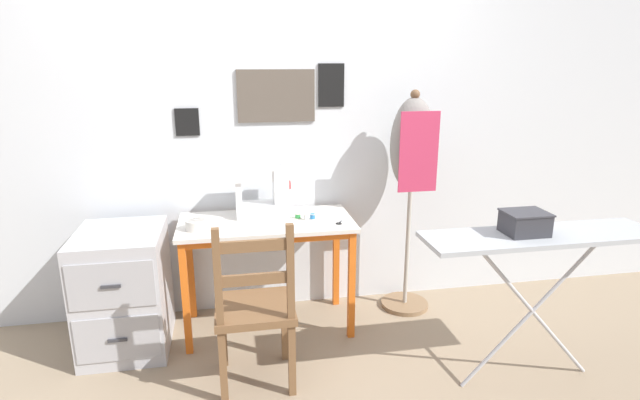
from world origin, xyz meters
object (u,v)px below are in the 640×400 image
scissors (340,222)px  thread_spool_near_machine (298,216)px  storage_box (525,223)px  fabric_bowl (197,224)px  ironing_board (541,243)px  thread_spool_mid_table (306,217)px  thread_spool_far_edge (313,216)px  dress_form (412,159)px  filing_cabinet (124,290)px  wooden_chair (255,309)px  sewing_machine (265,193)px

scissors → thread_spool_near_machine: (-0.24, 0.13, 0.01)m
storage_box → thread_spool_near_machine: bearing=141.9°
fabric_bowl → ironing_board: (1.70, -0.71, 0.03)m
thread_spool_mid_table → fabric_bowl: bearing=-174.0°
scissors → thread_spool_far_edge: size_ratio=3.08×
dress_form → ironing_board: (0.35, -0.89, -0.26)m
scissors → storage_box: (0.77, -0.66, 0.17)m
thread_spool_mid_table → filing_cabinet: bearing=-177.9°
filing_cabinet → storage_box: storage_box is taller
filing_cabinet → wooden_chair: bearing=-34.8°
wooden_chair → dress_form: dress_form is taller
filing_cabinet → dress_form: 1.92m
sewing_machine → thread_spool_mid_table: 0.29m
sewing_machine → wooden_chair: sewing_machine is taller
filing_cabinet → storage_box: size_ratio=3.42×
wooden_chair → thread_spool_mid_table: bearing=57.3°
dress_form → thread_spool_near_machine: bearing=-173.8°
thread_spool_far_edge → storage_box: 1.21m
dress_form → ironing_board: size_ratio=1.23×
sewing_machine → thread_spool_mid_table: bearing=-30.3°
thread_spool_far_edge → scissors: bearing=-33.0°
fabric_bowl → scissors: 0.84m
scissors → thread_spool_mid_table: (-0.19, 0.09, 0.02)m
ironing_board → scissors: bearing=141.8°
thread_spool_near_machine → storage_box: size_ratio=0.20×
storage_box → sewing_machine: bearing=143.3°
thread_spool_near_machine → ironing_board: size_ratio=0.03×
thread_spool_mid_table → dress_form: (0.71, 0.12, 0.31)m
thread_spool_near_machine → fabric_bowl: bearing=-170.2°
scissors → ironing_board: (0.86, -0.68, 0.06)m
thread_spool_far_edge → storage_box: storage_box is taller
thread_spool_mid_table → storage_box: storage_box is taller
scissors → thread_spool_near_machine: bearing=151.4°
scissors → wooden_chair: (-0.54, -0.45, -0.29)m
sewing_machine → filing_cabinet: size_ratio=0.47×
wooden_chair → storage_box: 1.41m
ironing_board → thread_spool_mid_table: bearing=143.8°
thread_spool_mid_table → wooden_chair: (-0.35, -0.55, -0.30)m
thread_spool_near_machine → thread_spool_far_edge: thread_spool_far_edge is taller
thread_spool_far_edge → filing_cabinet: 1.18m
fabric_bowl → dress_form: bearing=7.8°
dress_form → storage_box: bearing=-73.5°
ironing_board → wooden_chair: bearing=170.7°
filing_cabinet → fabric_bowl: bearing=-3.5°
ironing_board → storage_box: storage_box is taller
thread_spool_mid_table → ironing_board: bearing=-36.2°
fabric_bowl → sewing_machine: bearing=26.1°
fabric_bowl → wooden_chair: (0.29, -0.48, -0.31)m
storage_box → thread_spool_far_edge: bearing=140.5°
thread_spool_mid_table → thread_spool_far_edge: bearing=6.0°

